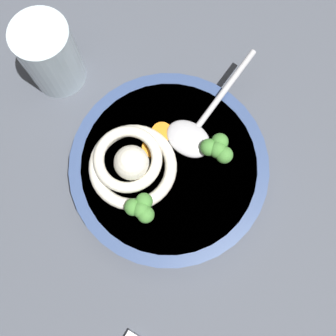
{
  "coord_description": "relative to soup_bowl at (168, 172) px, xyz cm",
  "views": [
    {
      "loc": [
        -4.23,
        11.7,
        58.47
      ],
      "look_at": [
        -0.65,
        0.39,
        8.94
      ],
      "focal_mm": 43.31,
      "sensor_mm": 36.0,
      "label": 1
    }
  ],
  "objects": [
    {
      "name": "carrot_slice_center",
      "position": [
        2.11,
        -4.08,
        2.6
      ],
      "size": [
        2.7,
        2.7,
        0.77
      ],
      "primitive_type": "cylinder",
      "color": "orange",
      "rests_on": "soup_bowl"
    },
    {
      "name": "soup_spoon",
      "position": [
        -1.83,
        -5.54,
        3.02
      ],
      "size": [
        8.63,
        17.4,
        1.6
      ],
      "rotation": [
        0.0,
        0.0,
        4.39
      ],
      "color": "#B7B7BC",
      "rests_on": "soup_bowl"
    },
    {
      "name": "broccoli_floret_front",
      "position": [
        1.35,
        6.08,
        4.24
      ],
      "size": [
        4.07,
        3.51,
        3.22
      ],
      "color": "#7A9E60",
      "rests_on": "soup_bowl"
    },
    {
      "name": "noodle_pile",
      "position": [
        4.35,
        1.19,
        3.73
      ],
      "size": [
        12.07,
        11.83,
        4.85
      ],
      "color": "silver",
      "rests_on": "soup_bowl"
    },
    {
      "name": "table_slab",
      "position": [
        0.65,
        -0.39,
        -4.55
      ],
      "size": [
        111.9,
        111.9,
        4.36
      ],
      "primitive_type": "cube",
      "color": "#474C56",
      "rests_on": "ground"
    },
    {
      "name": "broccoli_floret_near_spoon",
      "position": [
        -5.17,
        -3.69,
        4.3
      ],
      "size": [
        4.2,
        3.61,
        3.32
      ],
      "color": "#7A9E60",
      "rests_on": "soup_bowl"
    },
    {
      "name": "carrot_slice_right",
      "position": [
        2.58,
        -1.86,
        2.58
      ],
      "size": [
        2.78,
        2.78,
        0.74
      ],
      "primitive_type": "cylinder",
      "color": "orange",
      "rests_on": "soup_bowl"
    },
    {
      "name": "soup_bowl",
      "position": [
        0.0,
        0.0,
        0.0
      ],
      "size": [
        25.38,
        25.38,
        4.58
      ],
      "color": "#334775",
      "rests_on": "table_slab"
    },
    {
      "name": "drinking_glass",
      "position": [
        19.49,
        -9.73,
        3.03
      ],
      "size": [
        7.55,
        7.55,
        10.8
      ],
      "primitive_type": "cylinder",
      "color": "silver",
      "rests_on": "table_slab"
    }
  ]
}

